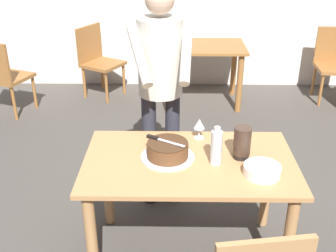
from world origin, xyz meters
TOP-DOWN VIEW (x-y plane):
  - ground_plane at (0.00, 0.00)m, footprint 14.00×14.00m
  - main_dining_table at (0.00, 0.00)m, footprint 1.32×0.78m
  - cake_on_platter at (-0.14, 0.02)m, footprint 0.34×0.34m
  - cake_knife at (-0.20, 0.06)m, footprint 0.24×0.15m
  - plate_stack at (0.42, -0.16)m, footprint 0.22×0.22m
  - wine_glass_near at (0.07, 0.30)m, footprint 0.08×0.08m
  - water_bottle at (0.16, -0.04)m, footprint 0.07×0.07m
  - hurricane_lamp at (0.33, 0.04)m, footprint 0.11×0.11m
  - person_cutting_cake at (-0.20, 0.60)m, footprint 0.46×0.57m
  - background_table at (0.25, 2.69)m, footprint 1.00×0.70m
  - background_chair_0 at (-1.08, 2.93)m, footprint 0.60×0.60m
  - background_chair_1 at (1.91, 2.85)m, footprint 0.46×0.46m
  - background_chair_2 at (-2.07, 2.31)m, footprint 0.57×0.57m

SIDE VIEW (x-z plane):
  - ground_plane at x=0.00m, z-range 0.00..0.00m
  - background_chair_0 at x=-1.08m, z-range 0.04..0.94m
  - background_chair_1 at x=1.91m, z-range 0.04..0.94m
  - background_chair_2 at x=-2.07m, z-range 0.04..0.94m
  - background_table at x=0.25m, z-range 0.21..0.95m
  - main_dining_table at x=0.00m, z-range 0.24..0.99m
  - plate_stack at x=0.42m, z-range 0.75..0.81m
  - cake_on_platter at x=-0.14m, z-range 0.75..0.86m
  - wine_glass_near at x=0.07m, z-range 0.78..0.92m
  - hurricane_lamp at x=0.33m, z-range 0.75..0.96m
  - water_bottle at x=0.16m, z-range 0.74..0.99m
  - cake_knife at x=-0.20m, z-range 0.86..0.88m
  - person_cutting_cake at x=-0.20m, z-range 0.22..1.94m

